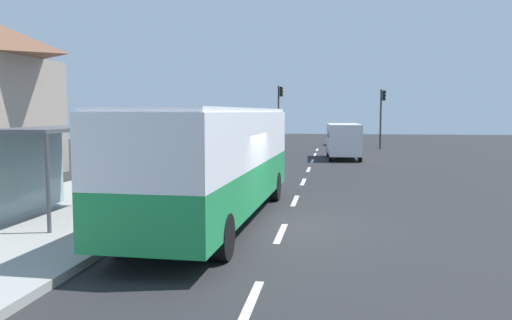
{
  "coord_description": "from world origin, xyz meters",
  "views": [
    {
      "loc": [
        1.55,
        -14.21,
        3.11
      ],
      "look_at": [
        -1.0,
        3.12,
        1.5
      ],
      "focal_mm": 37.01,
      "sensor_mm": 36.0,
      "label": 1
    }
  ],
  "objects_px": {
    "white_van": "(343,139)",
    "recycling_bin_yellow": "(155,187)",
    "traffic_light_near_side": "(382,109)",
    "bus_shelter": "(44,148)",
    "bus": "(215,157)",
    "sedan_near": "(342,137)",
    "traffic_light_far_side": "(280,107)",
    "recycling_bin_blue": "(147,190)"
  },
  "relations": [
    {
      "from": "sedan_near",
      "to": "recycling_bin_blue",
      "type": "bearing_deg",
      "value": -100.81
    },
    {
      "from": "white_van",
      "to": "bus",
      "type": "bearing_deg",
      "value": -100.72
    },
    {
      "from": "white_van",
      "to": "bus_shelter",
      "type": "distance_m",
      "value": 23.07
    },
    {
      "from": "white_van",
      "to": "recycling_bin_blue",
      "type": "relative_size",
      "value": 5.57
    },
    {
      "from": "bus",
      "to": "traffic_light_far_side",
      "type": "relative_size",
      "value": 2.08
    },
    {
      "from": "recycling_bin_blue",
      "to": "bus_shelter",
      "type": "xyz_separation_m",
      "value": [
        -2.21,
        -2.05,
        1.44
      ]
    },
    {
      "from": "white_van",
      "to": "recycling_bin_yellow",
      "type": "height_order",
      "value": "white_van"
    },
    {
      "from": "white_van",
      "to": "recycling_bin_yellow",
      "type": "distance_m",
      "value": 19.72
    },
    {
      "from": "bus",
      "to": "traffic_light_far_side",
      "type": "distance_m",
      "value": 31.38
    },
    {
      "from": "white_van",
      "to": "recycling_bin_blue",
      "type": "height_order",
      "value": "white_van"
    },
    {
      "from": "traffic_light_far_side",
      "to": "sedan_near",
      "type": "bearing_deg",
      "value": 36.94
    },
    {
      "from": "bus",
      "to": "recycling_bin_yellow",
      "type": "relative_size",
      "value": 11.67
    },
    {
      "from": "sedan_near",
      "to": "recycling_bin_blue",
      "type": "height_order",
      "value": "sedan_near"
    },
    {
      "from": "recycling_bin_blue",
      "to": "bus_shelter",
      "type": "relative_size",
      "value": 0.24
    },
    {
      "from": "bus",
      "to": "traffic_light_far_side",
      "type": "xyz_separation_m",
      "value": [
        -1.39,
        31.3,
        1.68
      ]
    },
    {
      "from": "recycling_bin_blue",
      "to": "traffic_light_far_side",
      "type": "bearing_deg",
      "value": 87.91
    },
    {
      "from": "white_van",
      "to": "sedan_near",
      "type": "xyz_separation_m",
      "value": [
        0.1,
        14.71,
        -0.55
      ]
    },
    {
      "from": "bus",
      "to": "recycling_bin_blue",
      "type": "xyz_separation_m",
      "value": [
        -2.49,
        1.32,
        -1.19
      ]
    },
    {
      "from": "recycling_bin_yellow",
      "to": "traffic_light_near_side",
      "type": "relative_size",
      "value": 0.19
    },
    {
      "from": "recycling_bin_yellow",
      "to": "bus",
      "type": "bearing_deg",
      "value": -39.09
    },
    {
      "from": "bus",
      "to": "sedan_near",
      "type": "relative_size",
      "value": 2.5
    },
    {
      "from": "traffic_light_near_side",
      "to": "bus_shelter",
      "type": "distance_m",
      "value": 33.45
    },
    {
      "from": "sedan_near",
      "to": "traffic_light_near_side",
      "type": "bearing_deg",
      "value": -56.64
    },
    {
      "from": "recycling_bin_yellow",
      "to": "traffic_light_far_side",
      "type": "distance_m",
      "value": 29.44
    },
    {
      "from": "traffic_light_near_side",
      "to": "bus_shelter",
      "type": "xyz_separation_m",
      "value": [
        -11.91,
        -31.23,
        -1.19
      ]
    },
    {
      "from": "white_van",
      "to": "traffic_light_near_side",
      "type": "relative_size",
      "value": 1.07
    },
    {
      "from": "sedan_near",
      "to": "recycling_bin_blue",
      "type": "relative_size",
      "value": 4.67
    },
    {
      "from": "bus",
      "to": "white_van",
      "type": "bearing_deg",
      "value": 79.28
    },
    {
      "from": "white_van",
      "to": "recycling_bin_blue",
      "type": "distance_m",
      "value": 20.38
    },
    {
      "from": "recycling_bin_blue",
      "to": "traffic_light_near_side",
      "type": "xyz_separation_m",
      "value": [
        9.7,
        29.18,
        2.63
      ]
    },
    {
      "from": "bus",
      "to": "traffic_light_far_side",
      "type": "bearing_deg",
      "value": 92.55
    },
    {
      "from": "traffic_light_near_side",
      "to": "white_van",
      "type": "bearing_deg",
      "value": -108.54
    },
    {
      "from": "traffic_light_near_side",
      "to": "traffic_light_far_side",
      "type": "xyz_separation_m",
      "value": [
        -8.6,
        0.8,
        0.24
      ]
    },
    {
      "from": "bus_shelter",
      "to": "white_van",
      "type": "bearing_deg",
      "value": 68.07
    },
    {
      "from": "recycling_bin_blue",
      "to": "recycling_bin_yellow",
      "type": "distance_m",
      "value": 0.7
    },
    {
      "from": "bus",
      "to": "recycling_bin_yellow",
      "type": "height_order",
      "value": "bus"
    },
    {
      "from": "recycling_bin_blue",
      "to": "bus_shelter",
      "type": "distance_m",
      "value": 3.34
    },
    {
      "from": "white_van",
      "to": "recycling_bin_blue",
      "type": "xyz_separation_m",
      "value": [
        -6.4,
        -19.34,
        -0.69
      ]
    },
    {
      "from": "bus",
      "to": "bus_shelter",
      "type": "distance_m",
      "value": 4.76
    },
    {
      "from": "white_van",
      "to": "sedan_near",
      "type": "distance_m",
      "value": 14.72
    },
    {
      "from": "sedan_near",
      "to": "bus_shelter",
      "type": "relative_size",
      "value": 1.11
    },
    {
      "from": "white_van",
      "to": "traffic_light_far_side",
      "type": "distance_m",
      "value": 12.09
    }
  ]
}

